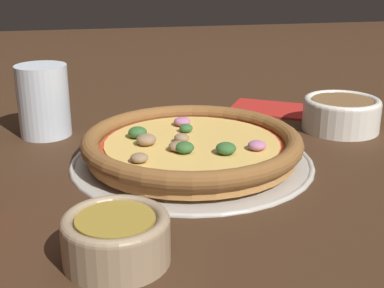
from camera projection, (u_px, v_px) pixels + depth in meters
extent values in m
plane|color=#3D2616|center=(192.00, 162.00, 0.77)|extent=(3.00, 3.00, 0.00)
cylinder|color=#B7B2A8|center=(192.00, 161.00, 0.77)|extent=(0.34, 0.34, 0.00)
torus|color=#B7B2A8|center=(192.00, 159.00, 0.77)|extent=(0.35, 0.35, 0.01)
cylinder|color=#BC7F42|center=(192.00, 151.00, 0.77)|extent=(0.30, 0.30, 0.02)
torus|color=brown|center=(192.00, 141.00, 0.76)|extent=(0.32, 0.32, 0.03)
cylinder|color=#B7381E|center=(192.00, 144.00, 0.76)|extent=(0.26, 0.26, 0.00)
cylinder|color=#E5B75B|center=(192.00, 142.00, 0.76)|extent=(0.25, 0.25, 0.00)
ellipsoid|color=#B26B93|center=(257.00, 145.00, 0.73)|extent=(0.04, 0.04, 0.01)
ellipsoid|color=#33602D|center=(224.00, 150.00, 0.72)|extent=(0.02, 0.02, 0.01)
ellipsoid|color=#8E7051|center=(178.00, 146.00, 0.73)|extent=(0.03, 0.03, 0.01)
ellipsoid|color=#33602D|center=(138.00, 132.00, 0.78)|extent=(0.04, 0.04, 0.02)
ellipsoid|color=#8E7051|center=(139.00, 158.00, 0.69)|extent=(0.03, 0.03, 0.01)
ellipsoid|color=#33602D|center=(185.00, 147.00, 0.72)|extent=(0.04, 0.04, 0.02)
ellipsoid|color=#B26B93|center=(181.00, 122.00, 0.83)|extent=(0.03, 0.03, 0.01)
ellipsoid|color=#8E7051|center=(146.00, 139.00, 0.75)|extent=(0.04, 0.04, 0.02)
ellipsoid|color=#33602D|center=(226.00, 148.00, 0.71)|extent=(0.03, 0.03, 0.02)
ellipsoid|color=#8E7051|center=(181.00, 138.00, 0.76)|extent=(0.02, 0.02, 0.01)
ellipsoid|color=#33602D|center=(184.00, 128.00, 0.80)|extent=(0.03, 0.03, 0.01)
cylinder|color=#9E8466|center=(116.00, 241.00, 0.52)|extent=(0.11, 0.11, 0.04)
torus|color=#9E8466|center=(115.00, 222.00, 0.51)|extent=(0.11, 0.11, 0.01)
cylinder|color=olive|center=(115.00, 220.00, 0.51)|extent=(0.08, 0.08, 0.00)
cylinder|color=silver|center=(341.00, 116.00, 0.91)|extent=(0.13, 0.13, 0.05)
torus|color=silver|center=(342.00, 102.00, 0.90)|extent=(0.13, 0.13, 0.01)
cylinder|color=brown|center=(342.00, 101.00, 0.90)|extent=(0.10, 0.10, 0.00)
cylinder|color=silver|center=(43.00, 101.00, 0.87)|extent=(0.08, 0.08, 0.12)
cube|color=#B2231E|center=(271.00, 108.00, 1.03)|extent=(0.18, 0.17, 0.01)
cube|color=#B7B7BC|center=(290.00, 115.00, 0.99)|extent=(0.06, 0.13, 0.00)
cube|color=#B7B7BC|center=(259.00, 104.00, 1.06)|extent=(0.04, 0.05, 0.00)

